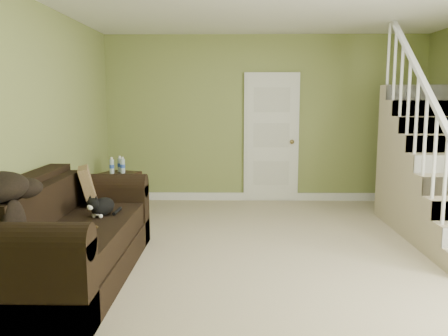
{
  "coord_description": "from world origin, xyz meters",
  "views": [
    {
      "loc": [
        -0.51,
        -4.75,
        1.63
      ],
      "look_at": [
        -0.6,
        0.36,
        0.87
      ],
      "focal_mm": 38.0,
      "sensor_mm": 36.0,
      "label": 1
    }
  ],
  "objects_px": {
    "sofa": "(66,240)",
    "banana": "(88,231)",
    "cat": "(102,207)",
    "side_table": "(119,192)"
  },
  "relations": [
    {
      "from": "sofa",
      "to": "banana",
      "type": "height_order",
      "value": "sofa"
    },
    {
      "from": "sofa",
      "to": "banana",
      "type": "xyz_separation_m",
      "value": [
        0.31,
        -0.31,
        0.18
      ]
    },
    {
      "from": "sofa",
      "to": "cat",
      "type": "height_order",
      "value": "sofa"
    },
    {
      "from": "side_table",
      "to": "banana",
      "type": "xyz_separation_m",
      "value": [
        0.41,
        -2.77,
        0.23
      ]
    },
    {
      "from": "cat",
      "to": "banana",
      "type": "relative_size",
      "value": 2.49
    },
    {
      "from": "side_table",
      "to": "sofa",
      "type": "bearing_deg",
      "value": -87.59
    },
    {
      "from": "sofa",
      "to": "banana",
      "type": "bearing_deg",
      "value": -45.11
    },
    {
      "from": "side_table",
      "to": "banana",
      "type": "height_order",
      "value": "side_table"
    },
    {
      "from": "sofa",
      "to": "cat",
      "type": "distance_m",
      "value": 0.46
    },
    {
      "from": "cat",
      "to": "side_table",
      "type": "bearing_deg",
      "value": 116.05
    }
  ]
}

